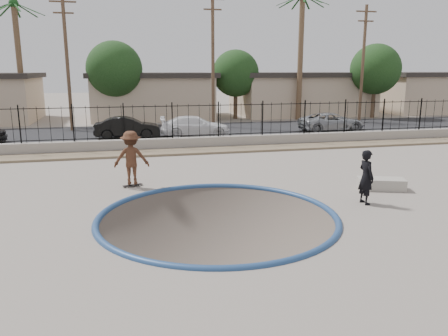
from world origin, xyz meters
name	(u,v)px	position (x,y,z in m)	size (l,w,h in m)	color
ground	(170,163)	(0.00, 12.00, -1.10)	(120.00, 120.00, 2.20)	slate
bowl_pit	(218,217)	(0.00, -1.00, 0.00)	(6.84, 6.84, 1.80)	#53473F
coping_ring	(218,217)	(0.00, -1.00, 0.00)	(7.04, 7.04, 0.20)	navy
rock_strip	(175,152)	(0.00, 9.20, 0.06)	(42.00, 1.60, 0.11)	#89745A
retaining_wall	(173,144)	(0.00, 10.30, 0.30)	(42.00, 0.45, 0.60)	gray
fence	(172,121)	(0.00, 10.30, 1.50)	(40.00, 0.04, 1.80)	black
street	(162,132)	(0.00, 17.00, 0.02)	(90.00, 8.00, 0.04)	black
house_center	(151,95)	(0.00, 26.50, 1.97)	(10.60, 8.60, 3.90)	#C2AA8A
house_east	(300,93)	(14.00, 26.50, 1.97)	(12.60, 8.60, 3.90)	#C2AA8A
house_east_far	(428,91)	(28.00, 26.50, 1.97)	(11.60, 8.60, 3.90)	#C2AA8A
palm_mid	(17,35)	(-10.00, 24.00, 6.69)	(2.30, 2.30, 9.30)	brown
palm_right	(301,30)	(12.00, 22.00, 7.33)	(2.30, 2.30, 10.30)	brown
utility_pole_left	(67,61)	(-6.00, 19.00, 4.70)	(1.70, 0.24, 9.00)	#473323
utility_pole_mid	(213,58)	(4.00, 19.00, 4.96)	(1.70, 0.24, 9.50)	#473323
utility_pole_right	(363,63)	(16.00, 19.00, 4.70)	(1.70, 0.24, 9.00)	#473323
street_tree_left	(114,69)	(-3.00, 23.00, 4.19)	(4.32, 4.32, 6.36)	#473323
street_tree_mid	(236,73)	(7.00, 24.00, 3.84)	(3.96, 3.96, 5.83)	#473323
street_tree_right	(375,69)	(19.00, 22.00, 4.19)	(4.32, 4.32, 6.36)	#473323
skater	(131,160)	(-2.31, 3.00, 0.97)	(1.26, 0.72, 1.94)	brown
skateboard	(133,185)	(-2.31, 3.00, 0.05)	(0.74, 0.41, 0.06)	black
videographer	(366,177)	(4.84, -0.78, 0.87)	(0.63, 0.42, 1.74)	black
concrete_ledge	(381,184)	(6.31, 0.60, 0.20)	(1.60, 0.70, 0.40)	#9E988C
car_b	(127,128)	(-2.30, 14.60, 0.69)	(1.38, 3.95, 1.30)	black
car_c	(195,126)	(1.90, 14.46, 0.67)	(1.78, 4.37, 1.27)	white
car_d	(332,122)	(11.38, 14.60, 0.66)	(2.08, 4.52, 1.26)	#92959A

